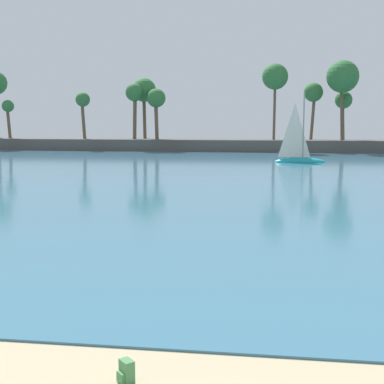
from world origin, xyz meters
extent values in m
cube|color=#386B84|center=(0.00, 62.97, 0.03)|extent=(220.00, 112.78, 0.06)
cube|color=#514C47|center=(0.00, 79.36, 0.90)|extent=(97.44, 6.00, 1.80)
cylinder|color=brown|center=(-27.45, 78.82, 4.83)|extent=(0.83, 0.56, 6.08)
sphere|color=#2D6633|center=(-27.45, 78.82, 7.86)|extent=(2.24, 2.24, 2.24)
cylinder|color=brown|center=(11.58, 78.06, 6.36)|extent=(0.78, 0.55, 9.13)
sphere|color=#2D6633|center=(11.58, 78.06, 10.91)|extent=(4.62, 4.62, 4.62)
cylinder|color=brown|center=(-18.09, 80.56, 5.57)|extent=(0.62, 0.51, 7.54)
sphere|color=#2D6633|center=(-18.09, 80.56, 9.34)|extent=(3.69, 3.69, 3.69)
cylinder|color=brown|center=(7.69, 80.18, 5.30)|extent=(0.83, 0.48, 7.02)
sphere|color=#2D6633|center=(7.69, 80.18, 8.80)|extent=(2.83, 2.83, 2.83)
cylinder|color=brown|center=(12.12, 80.47, 4.73)|extent=(0.65, 0.73, 5.89)
sphere|color=#2D6633|center=(12.12, 80.47, 7.66)|extent=(2.56, 2.56, 2.56)
cylinder|color=brown|center=(2.02, 78.67, 6.42)|extent=(0.44, 0.50, 9.25)
sphere|color=#2D6633|center=(2.02, 78.67, 11.04)|extent=(3.81, 3.81, 3.81)
cylinder|color=brown|center=(-40.38, 79.95, 4.36)|extent=(0.73, 0.57, 5.14)
sphere|color=#2D6633|center=(-40.38, 79.95, 6.92)|extent=(1.94, 1.94, 1.94)
cylinder|color=brown|center=(-19.19, 78.79, 5.35)|extent=(0.76, 0.70, 7.13)
sphere|color=#2D6633|center=(-19.19, 78.79, 8.91)|extent=(2.75, 2.75, 2.75)
cylinder|color=brown|center=(-15.77, 78.60, 4.91)|extent=(0.72, 0.62, 6.24)
sphere|color=#2D6633|center=(-15.77, 78.60, 8.02)|extent=(2.86, 2.86, 2.86)
cube|color=#47844C|center=(-0.84, 5.09, 0.22)|extent=(0.35, 0.36, 0.44)
cube|color=#47844C|center=(-0.94, 5.00, 0.12)|extent=(0.21, 0.22, 0.20)
ellipsoid|color=teal|center=(4.95, 58.73, 0.06)|extent=(5.83, 2.07, 1.15)
cylinder|color=gray|center=(5.23, 58.75, 4.22)|extent=(0.17, 0.17, 7.17)
pyramid|color=silver|center=(4.26, 58.69, 3.68)|extent=(2.59, 0.33, 6.09)
camera|label=1|loc=(1.85, -4.69, 5.04)|focal=51.78mm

